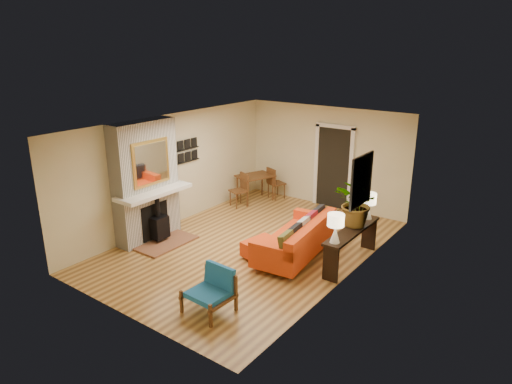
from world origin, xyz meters
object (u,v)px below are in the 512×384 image
Objects in this scene: sofa at (299,240)px; ottoman at (265,249)px; dining_table at (257,181)px; houseplant at (358,203)px; blue_chair at (213,288)px; console_table at (352,236)px; lamp_far at (369,203)px; lamp_near at (336,225)px.

sofa is 2.74× the size of ottoman.
houseplant is (3.64, -1.68, 0.62)m from dining_table.
blue_chair is 0.43× the size of dining_table.
console_table is 0.85m from lamp_far.
sofa is 1.38m from houseplant.
sofa is 2.45m from blue_chair.
ottoman is 0.44× the size of console_table.
ottoman is 0.88× the size of houseplant.
ottoman is at bearing -134.07° from lamp_far.
dining_table is at bearing 152.82° from console_table.
ottoman is at bearing -150.80° from console_table.
lamp_near is 1.44m from lamp_far.
lamp_near reaches higher than blue_chair.
dining_table is 4.06m from houseplant.
ottoman is 2.04m from houseplant.
console_table is 0.89m from lamp_near.
houseplant is at bearing 92.86° from console_table.
dining_table is at bearing 128.97° from ottoman.
ottoman is at bearing -176.86° from lamp_near.
lamp_near is at bearing -22.48° from sofa.
sofa is at bearing 44.69° from ottoman.
console_table is 3.43× the size of lamp_near.
lamp_far is (0.00, 0.70, 0.49)m from console_table.
lamp_far is 0.58× the size of houseplant.
sofa reaches higher than ottoman.
console_table is at bearing -27.18° from dining_table.
sofa is 1.27m from lamp_near.
lamp_far is 0.51m from houseplant.
sofa is 3.48m from dining_table.
lamp_far is (0.00, 1.44, 0.00)m from lamp_near.
console_table is at bearing -90.00° from lamp_far.
dining_table is 3.07× the size of lamp_near.
sofa is at bearing -151.08° from houseplant.
lamp_near reaches higher than console_table.
ottoman is 1.73m from console_table.
sofa is 2.41× the size of houseplant.
console_table is at bearing 68.47° from blue_chair.
lamp_far reaches higher than console_table.
houseplant is (1.09, 2.99, 0.80)m from blue_chair.
lamp_far is at bearing 72.49° from blue_chair.
lamp_near is at bearing -89.39° from houseplant.
dining_table is (-2.56, 4.66, 0.19)m from blue_chair.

